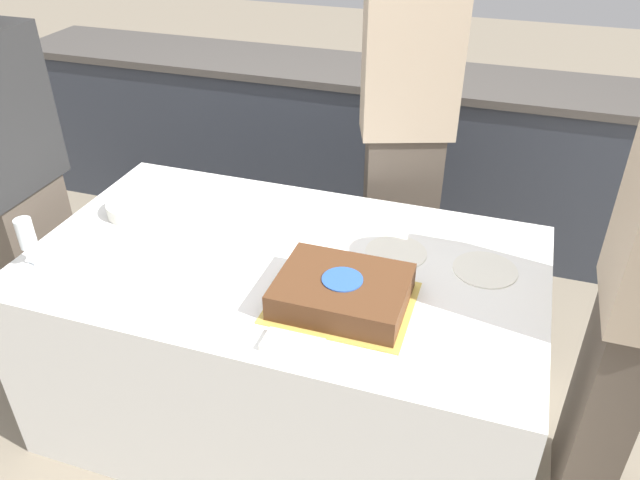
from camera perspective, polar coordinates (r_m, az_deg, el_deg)
ground_plane at (r=2.62m, az=-2.75°, el=-15.28°), size 14.00×14.00×0.00m
back_counter at (r=3.59m, az=6.04°, el=8.10°), size 4.40×0.58×0.92m
dining_table at (r=2.36m, az=-2.99°, el=-9.19°), size 1.74×1.00×0.75m
cake at (r=1.90m, az=2.03°, el=-4.74°), size 0.43×0.35×0.09m
plate_stack at (r=2.47m, az=-16.50°, el=2.89°), size 0.21×0.21×0.05m
wine_glass at (r=2.23m, az=-25.27°, el=0.37°), size 0.07×0.07×0.18m
side_plate_near_cake at (r=2.17m, az=6.97°, el=-1.12°), size 0.21×0.21×0.00m
side_plate_right_edge at (r=2.14m, az=14.86°, el=-2.63°), size 0.21×0.21×0.00m
utensil_pile at (r=1.77m, az=-2.52°, el=-9.56°), size 0.17×0.09×0.02m
person_cutting_cake at (r=2.59m, az=7.82°, el=9.13°), size 0.41×0.31×1.75m
person_seated_left at (r=2.63m, az=-26.23°, el=4.84°), size 0.23×0.40×1.65m
person_seated_right at (r=2.03m, az=26.88°, el=-5.62°), size 0.22×0.37×1.54m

